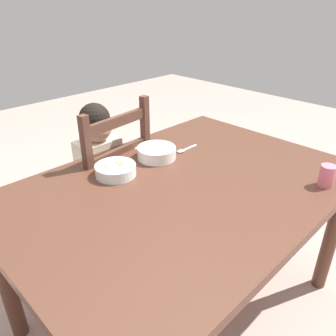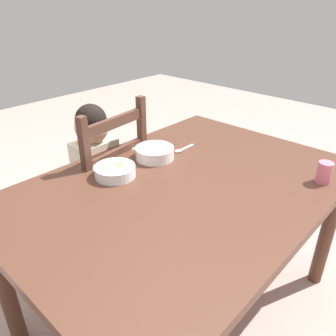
{
  "view_description": "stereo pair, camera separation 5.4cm",
  "coord_description": "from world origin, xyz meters",
  "px_view_note": "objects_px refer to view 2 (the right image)",
  "views": [
    {
      "loc": [
        -0.89,
        -0.8,
        1.42
      ],
      "look_at": [
        -0.02,
        0.08,
        0.78
      ],
      "focal_mm": 35.56,
      "sensor_mm": 36.0,
      "label": 1
    },
    {
      "loc": [
        -0.92,
        -0.76,
        1.42
      ],
      "look_at": [
        -0.02,
        0.08,
        0.78
      ],
      "focal_mm": 35.56,
      "sensor_mm": 36.0,
      "label": 2
    }
  ],
  "objects_px": {
    "dining_chair": "(102,193)",
    "child_figure": "(99,166)",
    "dining_table": "(184,201)",
    "bowl_of_carrots": "(115,171)",
    "drinking_cup": "(324,172)",
    "spoon": "(181,150)",
    "bowl_of_peas": "(155,152)"
  },
  "relations": [
    {
      "from": "bowl_of_peas",
      "to": "bowl_of_carrots",
      "type": "distance_m",
      "value": 0.24
    },
    {
      "from": "dining_chair",
      "to": "spoon",
      "type": "bearing_deg",
      "value": -51.21
    },
    {
      "from": "bowl_of_peas",
      "to": "bowl_of_carrots",
      "type": "height_order",
      "value": "bowl_of_peas"
    },
    {
      "from": "drinking_cup",
      "to": "dining_table",
      "type": "bearing_deg",
      "value": 133.6
    },
    {
      "from": "spoon",
      "to": "dining_chair",
      "type": "bearing_deg",
      "value": 128.79
    },
    {
      "from": "spoon",
      "to": "child_figure",
      "type": "bearing_deg",
      "value": 129.8
    },
    {
      "from": "dining_chair",
      "to": "dining_table",
      "type": "bearing_deg",
      "value": -87.0
    },
    {
      "from": "dining_chair",
      "to": "drinking_cup",
      "type": "xyz_separation_m",
      "value": [
        0.43,
        -0.97,
        0.31
      ]
    },
    {
      "from": "dining_table",
      "to": "spoon",
      "type": "relative_size",
      "value": 10.58
    },
    {
      "from": "dining_table",
      "to": "child_figure",
      "type": "height_order",
      "value": "child_figure"
    },
    {
      "from": "spoon",
      "to": "drinking_cup",
      "type": "relative_size",
      "value": 1.52
    },
    {
      "from": "dining_table",
      "to": "bowl_of_carrots",
      "type": "distance_m",
      "value": 0.32
    },
    {
      "from": "dining_chair",
      "to": "drinking_cup",
      "type": "distance_m",
      "value": 1.11
    },
    {
      "from": "child_figure",
      "to": "drinking_cup",
      "type": "distance_m",
      "value": 1.07
    },
    {
      "from": "dining_table",
      "to": "spoon",
      "type": "height_order",
      "value": "spoon"
    },
    {
      "from": "drinking_cup",
      "to": "spoon",
      "type": "bearing_deg",
      "value": 103.94
    },
    {
      "from": "child_figure",
      "to": "bowl_of_peas",
      "type": "xyz_separation_m",
      "value": [
        0.12,
        -0.29,
        0.13
      ]
    },
    {
      "from": "dining_chair",
      "to": "child_figure",
      "type": "height_order",
      "value": "dining_chair"
    },
    {
      "from": "dining_chair",
      "to": "spoon",
      "type": "height_order",
      "value": "dining_chair"
    },
    {
      "from": "bowl_of_peas",
      "to": "spoon",
      "type": "height_order",
      "value": "bowl_of_peas"
    },
    {
      "from": "spoon",
      "to": "bowl_of_peas",
      "type": "bearing_deg",
      "value": 167.03
    },
    {
      "from": "bowl_of_carrots",
      "to": "spoon",
      "type": "bearing_deg",
      "value": -5.09
    },
    {
      "from": "spoon",
      "to": "drinking_cup",
      "type": "bearing_deg",
      "value": -76.06
    },
    {
      "from": "child_figure",
      "to": "bowl_of_carrots",
      "type": "relative_size",
      "value": 5.46
    },
    {
      "from": "dining_table",
      "to": "drinking_cup",
      "type": "relative_size",
      "value": 16.03
    },
    {
      "from": "dining_table",
      "to": "child_figure",
      "type": "distance_m",
      "value": 0.55
    },
    {
      "from": "bowl_of_peas",
      "to": "drinking_cup",
      "type": "height_order",
      "value": "drinking_cup"
    },
    {
      "from": "dining_chair",
      "to": "child_figure",
      "type": "xyz_separation_m",
      "value": [
        -0.01,
        -0.0,
        0.17
      ]
    },
    {
      "from": "dining_chair",
      "to": "spoon",
      "type": "relative_size",
      "value": 7.16
    },
    {
      "from": "child_figure",
      "to": "spoon",
      "type": "relative_size",
      "value": 7.0
    },
    {
      "from": "bowl_of_carrots",
      "to": "drinking_cup",
      "type": "xyz_separation_m",
      "value": [
        0.55,
        -0.67,
        0.02
      ]
    },
    {
      "from": "bowl_of_peas",
      "to": "drinking_cup",
      "type": "distance_m",
      "value": 0.74
    }
  ]
}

